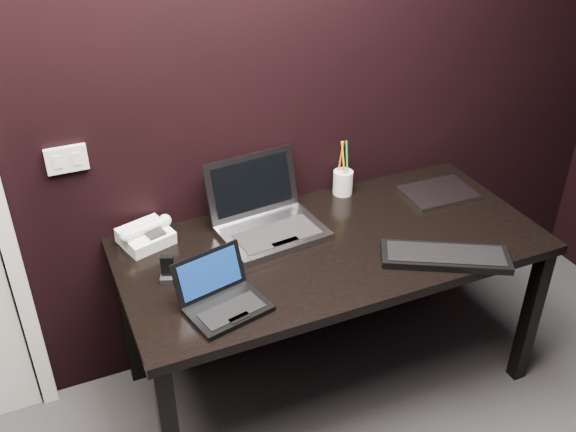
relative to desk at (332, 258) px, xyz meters
name	(u,v)px	position (x,y,z in m)	size (l,w,h in m)	color
wall_back	(222,88)	(-0.30, 0.40, 0.64)	(4.00, 4.00, 0.00)	black
wall_switch	(67,159)	(-0.92, 0.39, 0.46)	(0.15, 0.02, 0.10)	silver
desk	(332,258)	(0.00, 0.00, 0.00)	(1.70, 0.80, 0.74)	black
netbook	(223,299)	(-0.53, -0.20, 0.11)	(0.32, 0.29, 0.17)	black
silver_laptop	(267,219)	(-0.21, 0.19, 0.13)	(0.44, 0.40, 0.28)	gray
ext_keyboard	(445,256)	(0.34, -0.28, 0.09)	(0.51, 0.38, 0.03)	black
closed_laptop	(438,193)	(0.61, 0.15, 0.09)	(0.32, 0.23, 0.02)	#9E9FA4
desk_phone	(146,235)	(-0.69, 0.29, 0.12)	(0.23, 0.22, 0.11)	white
mobile_phone	(168,271)	(-0.67, 0.03, 0.12)	(0.07, 0.06, 0.10)	black
pen_cup	(343,181)	(0.22, 0.34, 0.14)	(0.11, 0.11, 0.26)	silver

